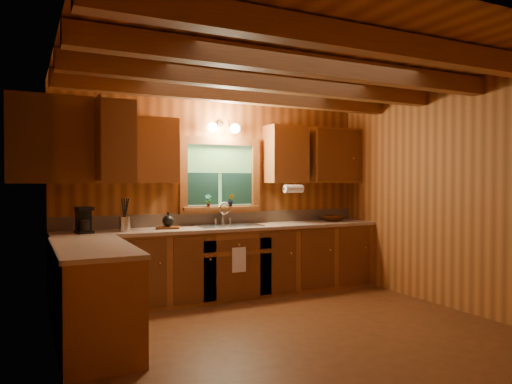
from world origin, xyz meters
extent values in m
plane|color=#562E14|center=(0.00, 0.00, 0.00)|extent=(4.20, 4.20, 0.00)
plane|color=brown|center=(0.00, 0.00, 2.60)|extent=(4.20, 4.20, 0.00)
plane|color=brown|center=(0.00, 1.90, 1.30)|extent=(4.20, 0.00, 4.20)
plane|color=brown|center=(0.00, -1.90, 1.30)|extent=(4.20, 0.00, 4.20)
plane|color=brown|center=(-2.10, 0.00, 1.30)|extent=(0.00, 3.80, 3.80)
plane|color=brown|center=(2.10, 0.00, 1.30)|extent=(0.00, 3.80, 3.80)
cube|color=brown|center=(0.00, -1.20, 2.49)|extent=(4.20, 0.14, 0.18)
cube|color=brown|center=(0.00, -0.40, 2.49)|extent=(4.20, 0.14, 0.18)
cube|color=brown|center=(0.00, 0.40, 2.49)|extent=(4.20, 0.14, 0.18)
cube|color=brown|center=(0.00, 1.20, 2.49)|extent=(4.20, 0.14, 0.18)
cube|color=brown|center=(0.00, 1.59, 0.43)|extent=(4.20, 0.62, 0.86)
cube|color=brown|center=(-1.79, 0.48, 0.43)|extent=(0.62, 1.60, 0.86)
cube|color=tan|center=(0.00, 1.59, 0.88)|extent=(4.20, 0.66, 0.04)
cube|color=tan|center=(-1.78, 0.48, 0.88)|extent=(0.64, 1.60, 0.04)
cube|color=#A1846C|center=(0.00, 1.89, 0.98)|extent=(4.20, 0.02, 0.16)
cube|color=white|center=(-1.47, 0.68, 0.43)|extent=(0.02, 0.60, 0.80)
cube|color=brown|center=(-1.70, 1.73, 1.84)|extent=(0.78, 0.34, 0.78)
cube|color=brown|center=(-0.92, 1.73, 1.84)|extent=(0.55, 0.34, 0.78)
cube|color=brown|center=(0.92, 1.73, 1.84)|extent=(0.55, 0.34, 0.78)
cube|color=brown|center=(1.70, 1.73, 1.84)|extent=(0.78, 0.34, 0.78)
cube|color=brown|center=(-1.93, 0.68, 1.84)|extent=(0.34, 1.10, 0.78)
cube|color=brown|center=(0.00, 1.86, 2.00)|extent=(1.12, 0.08, 0.10)
cube|color=brown|center=(0.00, 1.86, 1.10)|extent=(1.12, 0.08, 0.10)
cube|color=brown|center=(-0.51, 1.86, 1.55)|extent=(0.10, 0.08, 0.80)
cube|color=brown|center=(0.51, 1.86, 1.55)|extent=(0.10, 0.08, 0.80)
cube|color=#3F7833|center=(0.00, 1.90, 1.55)|extent=(0.92, 0.01, 0.80)
cube|color=#10302B|center=(-0.24, 1.87, 1.37)|extent=(0.42, 0.02, 0.42)
cube|color=#10302B|center=(0.24, 1.87, 1.37)|extent=(0.42, 0.02, 0.42)
cylinder|color=black|center=(0.00, 1.87, 1.57)|extent=(0.92, 0.01, 0.01)
cube|color=brown|center=(0.00, 1.82, 1.12)|extent=(1.06, 0.14, 0.04)
cylinder|color=black|center=(0.00, 1.86, 2.23)|extent=(0.08, 0.03, 0.08)
cylinder|color=black|center=(-0.10, 1.80, 2.23)|extent=(0.09, 0.17, 0.08)
cylinder|color=black|center=(0.10, 1.80, 2.23)|extent=(0.09, 0.17, 0.08)
sphere|color=#FFE0A5|center=(-0.16, 1.74, 2.16)|extent=(0.13, 0.13, 0.13)
sphere|color=#FFE0A5|center=(0.16, 1.74, 2.16)|extent=(0.13, 0.13, 0.13)
cylinder|color=white|center=(0.92, 1.53, 1.37)|extent=(0.27, 0.11, 0.11)
cube|color=white|center=(0.00, 1.26, 0.52)|extent=(0.18, 0.01, 0.30)
cube|color=silver|center=(0.00, 1.60, 0.91)|extent=(0.82, 0.48, 0.02)
cube|color=#262628|center=(-0.19, 1.60, 0.84)|extent=(0.34, 0.40, 0.14)
cube|color=#262628|center=(0.19, 1.60, 0.84)|extent=(0.34, 0.40, 0.14)
cylinder|color=silver|center=(0.00, 1.78, 1.01)|extent=(0.04, 0.04, 0.22)
torus|color=silver|center=(0.00, 1.72, 1.12)|extent=(0.16, 0.02, 0.16)
cube|color=black|center=(-1.74, 1.54, 0.91)|extent=(0.16, 0.20, 0.03)
cube|color=black|center=(-1.74, 1.60, 1.05)|extent=(0.16, 0.07, 0.27)
cube|color=black|center=(-1.74, 1.52, 1.17)|extent=(0.16, 0.18, 0.04)
cylinder|color=black|center=(-1.74, 1.51, 0.99)|extent=(0.10, 0.10, 0.12)
cylinder|color=silver|center=(-1.30, 1.55, 0.98)|extent=(0.13, 0.13, 0.17)
cylinder|color=black|center=(-1.32, 1.54, 1.16)|extent=(0.03, 0.04, 0.24)
cylinder|color=black|center=(-1.30, 1.55, 1.16)|extent=(0.01, 0.01, 0.24)
cylinder|color=black|center=(-1.29, 1.56, 1.16)|extent=(0.03, 0.04, 0.24)
cylinder|color=black|center=(-1.27, 1.57, 1.16)|extent=(0.05, 0.06, 0.24)
cube|color=#5B2F13|center=(-0.77, 1.62, 0.91)|extent=(0.33, 0.28, 0.02)
sphere|color=black|center=(-0.77, 1.62, 0.99)|extent=(0.14, 0.14, 0.14)
cylinder|color=black|center=(-0.77, 1.62, 1.08)|extent=(0.02, 0.02, 0.04)
imported|color=#48230C|center=(1.65, 1.65, 0.94)|extent=(0.34, 0.34, 0.08)
imported|color=#5B2F13|center=(-0.20, 1.79, 1.22)|extent=(0.10, 0.08, 0.16)
imported|color=#5B2F13|center=(0.12, 1.80, 1.22)|extent=(0.11, 0.09, 0.17)
camera|label=1|loc=(-2.36, -3.97, 1.47)|focal=33.45mm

